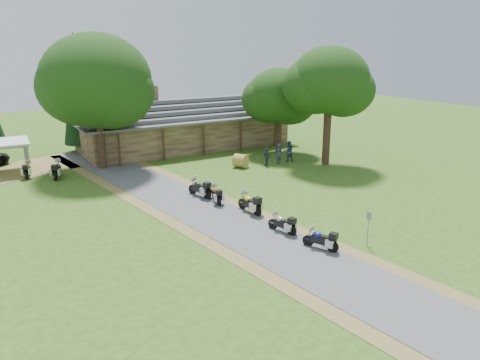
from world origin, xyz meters
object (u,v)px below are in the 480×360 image
lodge (184,123)px  motorcycle_row_b (282,222)px  motorcycle_row_d (216,194)px  motorcycle_carport_b (57,169)px  motorcycle_carport_a (27,169)px  motorcycle_row_a (321,238)px  hay_bale (241,161)px  motorcycle_row_e (200,187)px  motorcycle_row_c (250,202)px

lodge → motorcycle_row_b: (-4.48, -23.44, -1.86)m
motorcycle_row_d → motorcycle_carport_b: size_ratio=0.86×
motorcycle_carport_a → motorcycle_row_b: bearing=-135.3°
lodge → motorcycle_row_a: lodge is taller
motorcycle_row_a → motorcycle_carport_b: bearing=-1.6°
hay_bale → motorcycle_row_b: bearing=-111.2°
motorcycle_row_a → motorcycle_row_d: bearing=-18.1°
motorcycle_row_d → motorcycle_carport_a: (-9.96, 13.06, 0.04)m
motorcycle_row_e → motorcycle_row_c: bearing=-178.7°
motorcycle_row_e → motorcycle_carport_b: motorcycle_carport_b is taller
motorcycle_row_c → motorcycle_row_e: 4.60m
motorcycle_carport_b → hay_bale: (13.98, -4.54, -0.13)m
motorcycle_row_c → motorcycle_row_e: motorcycle_row_c is taller
motorcycle_row_d → motorcycle_carport_b: 14.05m
motorcycle_row_b → motorcycle_row_d: size_ratio=0.97×
hay_bale → motorcycle_row_a: bearing=-106.5°
motorcycle_carport_b → motorcycle_row_a: bearing=-135.2°
motorcycle_carport_b → hay_bale: bearing=-87.1°
lodge → motorcycle_row_d: size_ratio=12.10×
motorcycle_row_d → motorcycle_row_e: (-0.42, 1.67, 0.06)m
lodge → motorcycle_row_c: lodge is taller
motorcycle_carport_b → motorcycle_row_e: bearing=-121.7°
motorcycle_row_b → hay_bale: (5.18, 13.38, -0.02)m
lodge → motorcycle_carport_a: 15.87m
motorcycle_row_c → motorcycle_carport_a: motorcycle_row_c is taller
lodge → hay_bale: lodge is taller
motorcycle_row_a → motorcycle_row_c: size_ratio=0.88×
motorcycle_row_a → motorcycle_row_e: motorcycle_row_e is taller
motorcycle_row_b → motorcycle_row_c: 3.62m
motorcycle_carport_a → hay_bale: bearing=-95.0°
lodge → motorcycle_row_a: 26.64m
lodge → motorcycle_row_d: 17.98m
motorcycle_row_a → hay_bale: 16.89m
motorcycle_row_e → hay_bale: bearing=-65.5°
motorcycle_row_a → hay_bale: bearing=-42.0°
lodge → motorcycle_carport_b: lodge is taller
motorcycle_carport_a → hay_bale: (15.95, -6.04, -0.07)m
motorcycle_row_a → motorcycle_row_b: size_ratio=1.01×
motorcycle_row_c → motorcycle_row_d: motorcycle_row_c is taller
lodge → motorcycle_carport_a: bearing=-165.2°
motorcycle_row_e → hay_bale: (6.41, 5.35, -0.10)m
motorcycle_row_b → motorcycle_row_c: size_ratio=0.87×
motorcycle_row_a → motorcycle_row_d: motorcycle_row_d is taller
motorcycle_row_e → hay_bale: size_ratio=1.72×
motorcycle_row_d → motorcycle_row_e: bearing=27.0°
motorcycle_carport_b → motorcycle_row_c: bearing=-127.3°
motorcycle_row_a → motorcycle_row_e: size_ratio=0.89×
motorcycle_row_c → motorcycle_carport_b: motorcycle_carport_b is taller
motorcycle_row_a → motorcycle_carport_b: 22.68m
lodge → motorcycle_row_c: size_ratio=10.81×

